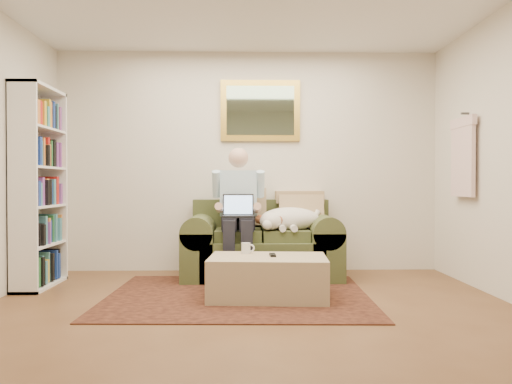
{
  "coord_description": "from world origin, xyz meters",
  "views": [
    {
      "loc": [
        -0.04,
        -3.44,
        1.02
      ],
      "look_at": [
        0.07,
        1.51,
        0.95
      ],
      "focal_mm": 35.0,
      "sensor_mm": 36.0,
      "label": 1
    }
  ],
  "objects_px": {
    "sleeping_dog": "(290,219)",
    "seated_man": "(238,213)",
    "laptop": "(238,211)",
    "coffee_mug": "(246,248)",
    "sofa": "(262,251)",
    "ottoman": "(268,277)",
    "bookshelf": "(39,187)"
  },
  "relations": [
    {
      "from": "sleeping_dog",
      "to": "seated_man",
      "type": "bearing_deg",
      "value": -172.87
    },
    {
      "from": "laptop",
      "to": "coffee_mug",
      "type": "xyz_separation_m",
      "value": [
        0.08,
        -0.6,
        -0.32
      ]
    },
    {
      "from": "sofa",
      "to": "coffee_mug",
      "type": "relative_size",
      "value": 16.99
    },
    {
      "from": "seated_man",
      "to": "ottoman",
      "type": "distance_m",
      "value": 1.05
    },
    {
      "from": "sofa",
      "to": "laptop",
      "type": "xyz_separation_m",
      "value": [
        -0.25,
        -0.22,
        0.46
      ]
    },
    {
      "from": "seated_man",
      "to": "bookshelf",
      "type": "relative_size",
      "value": 0.71
    },
    {
      "from": "sleeping_dog",
      "to": "coffee_mug",
      "type": "relative_size",
      "value": 7.0
    },
    {
      "from": "sleeping_dog",
      "to": "coffee_mug",
      "type": "xyz_separation_m",
      "value": [
        -0.48,
        -0.74,
        -0.22
      ]
    },
    {
      "from": "sofa",
      "to": "laptop",
      "type": "distance_m",
      "value": 0.57
    },
    {
      "from": "laptop",
      "to": "bookshelf",
      "type": "height_order",
      "value": "bookshelf"
    },
    {
      "from": "sofa",
      "to": "ottoman",
      "type": "relative_size",
      "value": 1.63
    },
    {
      "from": "sofa",
      "to": "coffee_mug",
      "type": "height_order",
      "value": "sofa"
    },
    {
      "from": "sofa",
      "to": "coffee_mug",
      "type": "xyz_separation_m",
      "value": [
        -0.18,
        -0.82,
        0.14
      ]
    },
    {
      "from": "sofa",
      "to": "seated_man",
      "type": "relative_size",
      "value": 1.19
    },
    {
      "from": "laptop",
      "to": "seated_man",
      "type": "bearing_deg",
      "value": 90.0
    },
    {
      "from": "coffee_mug",
      "to": "sofa",
      "type": "bearing_deg",
      "value": 77.98
    },
    {
      "from": "ottoman",
      "to": "seated_man",
      "type": "bearing_deg",
      "value": 107.69
    },
    {
      "from": "laptop",
      "to": "coffee_mug",
      "type": "bearing_deg",
      "value": -82.45
    },
    {
      "from": "coffee_mug",
      "to": "bookshelf",
      "type": "bearing_deg",
      "value": 169.43
    },
    {
      "from": "seated_man",
      "to": "coffee_mug",
      "type": "relative_size",
      "value": 14.29
    },
    {
      "from": "sleeping_dog",
      "to": "ottoman",
      "type": "distance_m",
      "value": 1.08
    },
    {
      "from": "coffee_mug",
      "to": "ottoman",
      "type": "bearing_deg",
      "value": -45.48
    },
    {
      "from": "sleeping_dog",
      "to": "bookshelf",
      "type": "distance_m",
      "value": 2.6
    },
    {
      "from": "seated_man",
      "to": "sleeping_dog",
      "type": "bearing_deg",
      "value": 7.13
    },
    {
      "from": "sofa",
      "to": "ottoman",
      "type": "distance_m",
      "value": 1.03
    },
    {
      "from": "sleeping_dog",
      "to": "bookshelf",
      "type": "bearing_deg",
      "value": -172.18
    },
    {
      "from": "seated_man",
      "to": "laptop",
      "type": "height_order",
      "value": "seated_man"
    },
    {
      "from": "sofa",
      "to": "ottoman",
      "type": "height_order",
      "value": "sofa"
    },
    {
      "from": "sofa",
      "to": "seated_man",
      "type": "distance_m",
      "value": 0.52
    },
    {
      "from": "ottoman",
      "to": "laptop",
      "type": "bearing_deg",
      "value": 109.04
    },
    {
      "from": "bookshelf",
      "to": "sleeping_dog",
      "type": "bearing_deg",
      "value": 7.82
    },
    {
      "from": "ottoman",
      "to": "bookshelf",
      "type": "xyz_separation_m",
      "value": [
        -2.27,
        0.59,
        0.81
      ]
    }
  ]
}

